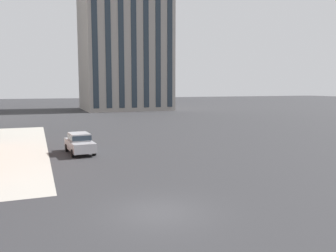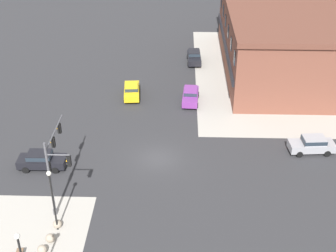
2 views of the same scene
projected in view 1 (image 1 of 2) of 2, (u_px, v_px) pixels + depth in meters
name	position (u px, v px, depth m)	size (l,w,h in m)	color
ground_plane	(158.00, 212.00, 14.99)	(320.00, 320.00, 0.00)	#2D2D30
car_parked_curb	(80.00, 142.00, 28.26)	(2.16, 4.53, 1.68)	#99999E
residential_tower_skyline_right	(123.00, 10.00, 81.71)	(19.91, 18.61, 47.47)	gray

